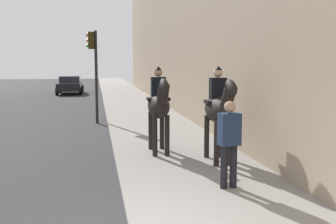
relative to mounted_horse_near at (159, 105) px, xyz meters
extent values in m
ellipsoid|color=black|center=(0.08, 0.00, -0.04)|extent=(1.51, 0.57, 0.66)
cylinder|color=black|center=(-0.37, -0.16, -0.77)|extent=(0.13, 0.13, 1.07)
cylinder|color=black|center=(-0.37, 0.16, -0.77)|extent=(0.13, 0.13, 1.07)
cylinder|color=black|center=(0.53, -0.17, -0.77)|extent=(0.13, 0.13, 1.07)
cylinder|color=black|center=(0.53, 0.15, -0.77)|extent=(0.13, 0.13, 1.07)
cylinder|color=black|center=(-0.69, 0.01, 0.31)|extent=(0.63, 0.29, 0.68)
ellipsoid|color=black|center=(-0.90, 0.01, 0.56)|extent=(0.63, 0.23, 0.49)
cylinder|color=black|center=(0.79, -0.01, -0.14)|extent=(0.28, 0.10, 0.55)
cube|color=black|center=(0.13, 0.00, 0.14)|extent=(0.45, 0.60, 0.08)
cube|color=black|center=(0.13, 0.00, 0.46)|extent=(0.28, 0.38, 0.55)
sphere|color=tan|center=(0.13, 0.00, 0.85)|extent=(0.22, 0.22, 0.22)
cone|color=black|center=(0.13, 0.00, 0.97)|extent=(0.20, 0.20, 0.10)
ellipsoid|color=black|center=(-1.18, -1.28, -0.02)|extent=(1.50, 0.57, 0.66)
cylinder|color=black|center=(-1.63, -1.44, -0.76)|extent=(0.13, 0.13, 1.09)
cylinder|color=black|center=(-1.62, -1.12, -0.76)|extent=(0.13, 0.13, 1.09)
cylinder|color=black|center=(-0.73, -1.45, -0.76)|extent=(0.13, 0.13, 1.09)
cylinder|color=black|center=(-0.72, -1.13, -0.76)|extent=(0.13, 0.13, 1.09)
cylinder|color=black|center=(-1.95, -1.27, 0.33)|extent=(0.63, 0.29, 0.68)
ellipsoid|color=black|center=(-2.16, -1.27, 0.58)|extent=(0.63, 0.23, 0.49)
cylinder|color=black|center=(-0.46, -1.29, -0.12)|extent=(0.28, 0.10, 0.55)
cube|color=black|center=(-1.13, -1.28, 0.16)|extent=(0.45, 0.60, 0.08)
cube|color=black|center=(-1.13, -1.28, 0.48)|extent=(0.28, 0.38, 0.55)
sphere|color=#D8AD8C|center=(-1.13, -1.28, 0.87)|extent=(0.22, 0.22, 0.22)
cone|color=black|center=(-1.13, -1.28, 0.99)|extent=(0.20, 0.20, 0.10)
cylinder|color=black|center=(-3.33, -0.76, -0.89)|extent=(0.14, 0.14, 0.85)
cylinder|color=black|center=(-3.30, -0.96, -0.89)|extent=(0.14, 0.14, 0.85)
cube|color=#1E2D47|center=(-3.31, -0.86, -0.15)|extent=(0.31, 0.43, 0.62)
sphere|color=tan|center=(-3.31, -0.86, 0.28)|extent=(0.22, 0.22, 0.22)
cube|color=black|center=(23.36, 3.70, -0.81)|extent=(4.35, 1.85, 0.60)
cube|color=#262D38|center=(23.62, 3.69, -0.25)|extent=(2.20, 1.61, 0.52)
cylinder|color=black|center=(22.01, 2.82, -1.11)|extent=(0.64, 0.23, 0.64)
cylinder|color=black|center=(22.03, 4.61, -1.11)|extent=(0.64, 0.23, 0.64)
cylinder|color=black|center=(24.69, 2.78, -1.11)|extent=(0.64, 0.23, 0.64)
cylinder|color=black|center=(24.71, 4.58, -1.11)|extent=(0.64, 0.23, 0.64)
cylinder|color=black|center=(6.62, 1.62, 0.49)|extent=(0.12, 0.12, 3.84)
cube|color=#2D280C|center=(6.62, 1.80, 2.01)|extent=(0.20, 0.24, 0.70)
sphere|color=red|center=(6.62, 1.93, 2.23)|extent=(0.14, 0.14, 0.14)
sphere|color=orange|center=(6.62, 1.93, 2.01)|extent=(0.14, 0.14, 0.14)
sphere|color=green|center=(6.62, 1.93, 1.79)|extent=(0.14, 0.14, 0.14)
camera|label=1|loc=(-10.78, 1.65, 1.13)|focal=44.03mm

